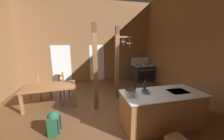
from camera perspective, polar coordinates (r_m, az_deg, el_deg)
name	(u,v)px	position (r m, az deg, el deg)	size (l,w,h in m)	color
ground_plane	(102,116)	(4.32, -4.58, -19.57)	(7.93, 8.44, 0.10)	brown
wall_back	(90,42)	(7.53, -9.74, 12.26)	(7.93, 0.14, 4.46)	brown
wall_right	(205,42)	(5.53, 36.06, 10.02)	(0.14, 8.44, 4.46)	brown
glazed_door_back_left	(62,64)	(7.61, -21.49, 2.46)	(1.00, 0.01, 2.05)	white
glazed_panel_back_right	(97,63)	(7.59, -6.68, 3.23)	(0.84, 0.01, 2.05)	white
kitchen_island	(161,109)	(3.87, 21.01, -15.80)	(2.16, 0.96, 0.93)	olive
stove_range	(142,73)	(7.66, 13.38, -1.10)	(1.20, 0.90, 1.32)	#252525
support_post_with_pot_rack	(118,61)	(4.99, 2.66, 3.94)	(0.68, 0.23, 2.81)	brown
support_post_center	(95,68)	(4.18, -7.45, 0.81)	(0.14, 0.14, 2.81)	brown
dining_table	(50,88)	(5.04, -25.71, -7.21)	(1.75, 0.99, 0.74)	olive
ladderback_chair_near_window	(65,84)	(5.87, -20.26, -6.06)	(0.54, 0.54, 0.95)	olive
ladderback_chair_by_post	(43,87)	(5.94, -28.17, -6.57)	(0.55, 0.55, 0.95)	olive
backpack	(54,122)	(3.69, -24.53, -20.33)	(0.33, 0.35, 0.60)	#1E5138
stockpot_on_counter	(130,93)	(3.22, 7.97, -9.99)	(0.32, 0.25, 0.17)	silver
mixing_bowl_on_counter	(145,92)	(3.50, 14.48, -9.33)	(0.20, 0.20, 0.07)	slate
bottle_tall_on_counter	(145,86)	(3.66, 14.29, -6.86)	(0.08, 0.08, 0.31)	#1E2328
bottle_short_on_counter	(134,89)	(3.44, 9.94, -8.30)	(0.07, 0.07, 0.26)	#1E2328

